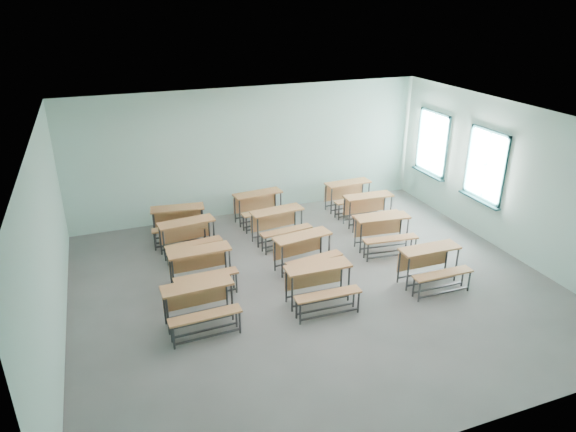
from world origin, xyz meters
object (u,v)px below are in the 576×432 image
at_px(desk_unit_r3c0, 178,219).
at_px(desk_unit_r3c2, 350,192).
at_px(desk_unit_r3c1, 260,203).
at_px(desk_unit_r0c1, 320,280).
at_px(desk_unit_r0c2, 432,261).
at_px(desk_unit_r2c1, 279,221).
at_px(desk_unit_r1c1, 305,248).
at_px(desk_unit_r0c0, 199,300).
at_px(desk_unit_r2c2, 370,206).
at_px(desk_unit_r1c2, 384,229).
at_px(desk_unit_r2c0, 188,233).
at_px(desk_unit_r1c0, 201,263).

distance_m(desk_unit_r3c0, desk_unit_r3c2, 4.43).
height_order(desk_unit_r3c0, desk_unit_r3c1, same).
distance_m(desk_unit_r0c1, desk_unit_r0c2, 2.30).
bearing_deg(desk_unit_r2c1, desk_unit_r1c1, -94.65).
relative_size(desk_unit_r0c1, desk_unit_r1c1, 0.94).
relative_size(desk_unit_r0c0, desk_unit_r2c2, 1.00).
bearing_deg(desk_unit_r3c1, desk_unit_r2c2, -30.35).
distance_m(desk_unit_r0c2, desk_unit_r2c2, 2.89).
bearing_deg(desk_unit_r0c0, desk_unit_r0c1, -5.27).
xyz_separation_m(desk_unit_r3c0, desk_unit_r3c2, (4.43, 0.15, 0.00)).
bearing_deg(desk_unit_r3c2, desk_unit_r2c2, -90.54).
height_order(desk_unit_r1c1, desk_unit_r3c1, same).
bearing_deg(desk_unit_r0c1, desk_unit_r0c0, 178.35).
xyz_separation_m(desk_unit_r0c1, desk_unit_r0c2, (2.29, -0.11, 0.00)).
height_order(desk_unit_r1c1, desk_unit_r1c2, same).
bearing_deg(desk_unit_r2c2, desk_unit_r0c0, -148.23).
relative_size(desk_unit_r1c2, desk_unit_r2c0, 1.00).
distance_m(desk_unit_r2c2, desk_unit_r3c0, 4.54).
xyz_separation_m(desk_unit_r0c0, desk_unit_r2c1, (2.34, 2.57, 0.00)).
height_order(desk_unit_r1c2, desk_unit_r2c2, same).
bearing_deg(desk_unit_r0c2, desk_unit_r1c2, 94.12).
height_order(desk_unit_r0c1, desk_unit_r3c1, same).
relative_size(desk_unit_r2c2, desk_unit_r3c1, 0.97).
height_order(desk_unit_r2c0, desk_unit_r3c2, same).
bearing_deg(desk_unit_r1c0, desk_unit_r2c1, 31.34).
bearing_deg(desk_unit_r1c1, desk_unit_r2c0, 136.00).
height_order(desk_unit_r0c1, desk_unit_r1c0, same).
height_order(desk_unit_r1c1, desk_unit_r3c2, same).
distance_m(desk_unit_r2c2, desk_unit_r3c2, 1.02).
height_order(desk_unit_r1c0, desk_unit_r3c0, same).
relative_size(desk_unit_r0c0, desk_unit_r2c0, 0.96).
distance_m(desk_unit_r0c1, desk_unit_r3c1, 3.88).
height_order(desk_unit_r0c2, desk_unit_r1c0, same).
bearing_deg(desk_unit_r0c1, desk_unit_r1c1, 81.31).
xyz_separation_m(desk_unit_r2c0, desk_unit_r3c0, (-0.07, 0.85, 0.00)).
xyz_separation_m(desk_unit_r0c1, desk_unit_r3c2, (2.52, 3.79, 0.00)).
distance_m(desk_unit_r0c1, desk_unit_r3c2, 4.54).
relative_size(desk_unit_r1c0, desk_unit_r3c0, 0.94).
xyz_separation_m(desk_unit_r1c2, desk_unit_r3c1, (-2.09, 2.35, 0.00)).
bearing_deg(desk_unit_r3c0, desk_unit_r3c2, 9.13).
height_order(desk_unit_r1c0, desk_unit_r3c2, same).
height_order(desk_unit_r0c1, desk_unit_r0c2, same).
distance_m(desk_unit_r0c0, desk_unit_r3c0, 3.52).
xyz_separation_m(desk_unit_r0c1, desk_unit_r2c0, (-1.84, 2.78, 0.00)).
xyz_separation_m(desk_unit_r1c0, desk_unit_r3c2, (4.38, 2.41, 0.00)).
bearing_deg(desk_unit_r1c0, desk_unit_r3c1, 50.38).
bearing_deg(desk_unit_r0c2, desk_unit_r3c1, 119.45).
distance_m(desk_unit_r0c1, desk_unit_r1c0, 2.32).
xyz_separation_m(desk_unit_r0c2, desk_unit_r3c2, (0.22, 3.89, 0.00)).
xyz_separation_m(desk_unit_r0c0, desk_unit_r3c0, (0.24, 3.51, 0.00)).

